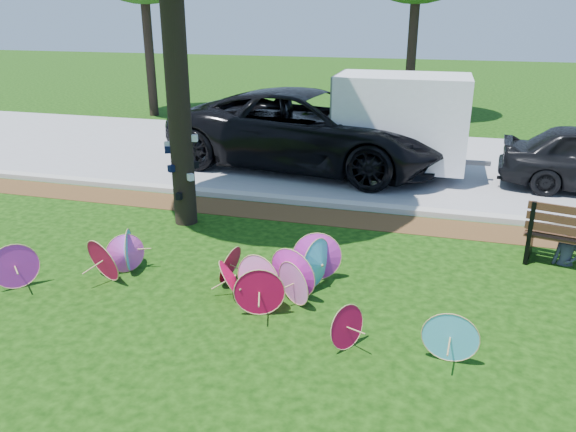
# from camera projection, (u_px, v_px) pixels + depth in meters

# --- Properties ---
(ground) EXTENTS (90.00, 90.00, 0.00)m
(ground) POSITION_uv_depth(u_px,v_px,m) (213.00, 323.00, 7.68)
(ground) COLOR black
(ground) RESTS_ON ground
(mulch_strip) EXTENTS (90.00, 1.00, 0.01)m
(mulch_strip) POSITION_uv_depth(u_px,v_px,m) (297.00, 214.00, 11.74)
(mulch_strip) COLOR #472D16
(mulch_strip) RESTS_ON ground
(curb) EXTENTS (90.00, 0.30, 0.12)m
(curb) POSITION_uv_depth(u_px,v_px,m) (305.00, 201.00, 12.35)
(curb) COLOR #B7B5AD
(curb) RESTS_ON ground
(street) EXTENTS (90.00, 8.00, 0.01)m
(street) POSITION_uv_depth(u_px,v_px,m) (340.00, 158.00, 16.12)
(street) COLOR gray
(street) RESTS_ON ground
(parasol_pile) EXTENTS (7.08, 2.18, 0.81)m
(parasol_pile) POSITION_uv_depth(u_px,v_px,m) (238.00, 273.00, 8.29)
(parasol_pile) COLOR #53CAFF
(parasol_pile) RESTS_ON ground
(black_van) EXTENTS (7.77, 4.35, 2.05)m
(black_van) POSITION_uv_depth(u_px,v_px,m) (309.00, 130.00, 14.90)
(black_van) COLOR black
(black_van) RESTS_ON ground
(cargo_trailer) EXTENTS (3.22, 2.06, 2.83)m
(cargo_trailer) POSITION_uv_depth(u_px,v_px,m) (401.00, 120.00, 14.05)
(cargo_trailer) COLOR white
(cargo_trailer) RESTS_ON ground
(person_left) EXTENTS (0.46, 0.32, 1.20)m
(person_left) POSITION_uv_depth(u_px,v_px,m) (571.00, 231.00, 9.22)
(person_left) COLOR #3E4154
(person_left) RESTS_ON ground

